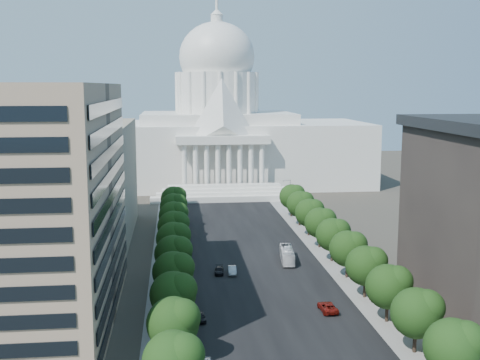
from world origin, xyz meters
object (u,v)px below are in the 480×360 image
object	(u,v)px
car_red	(328,307)
car_dark_b	(219,271)
car_silver	(232,270)
city_bus	(287,255)
car_dark_a	(201,317)

from	to	relation	value
car_red	car_dark_b	world-z (taller)	car_red
car_silver	city_bus	distance (m)	15.45
car_silver	car_dark_b	size ratio (longest dim) A/B	1.05
car_dark_a	car_dark_b	size ratio (longest dim) A/B	0.86
car_silver	car_dark_b	distance (m)	2.77
car_dark_b	city_bus	world-z (taller)	city_bus
car_red	car_dark_b	distance (m)	29.45
car_dark_b	car_silver	bearing A→B (deg)	-2.37
car_dark_a	city_bus	bearing A→B (deg)	53.42
car_dark_b	city_bus	distance (m)	17.70
car_red	car_dark_b	size ratio (longest dim) A/B	1.24
car_dark_a	city_bus	size ratio (longest dim) A/B	0.35
car_dark_a	city_bus	world-z (taller)	city_bus
car_dark_a	city_bus	distance (m)	39.29
city_bus	car_dark_a	bearing A→B (deg)	-116.41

